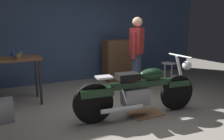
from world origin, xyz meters
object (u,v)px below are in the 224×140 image
object	(u,v)px
motorcycle	(139,90)
mug_green_speckled	(20,54)
mug_blue_enamel	(13,54)
shop_stool	(168,69)
mug_brown_stoneware	(18,56)
wooden_dresser	(118,60)
person_standing	(137,52)

from	to	relation	value
motorcycle	mug_green_speckled	world-z (taller)	mug_green_speckled
motorcycle	mug_blue_enamel	size ratio (longest dim) A/B	18.66
shop_stool	mug_green_speckled	size ratio (longest dim) A/B	5.76
shop_stool	mug_brown_stoneware	distance (m)	3.24
mug_green_speckled	wooden_dresser	bearing A→B (deg)	17.12
wooden_dresser	mug_brown_stoneware	xyz separation A→B (m)	(-2.61, -1.05, 0.40)
shop_stool	motorcycle	bearing A→B (deg)	-145.44
motorcycle	shop_stool	xyz separation A→B (m)	(1.47, 1.01, 0.05)
shop_stool	mug_green_speckled	world-z (taller)	mug_green_speckled
mug_brown_stoneware	mug_green_speckled	world-z (taller)	mug_green_speckled
shop_stool	mug_blue_enamel	world-z (taller)	mug_blue_enamel
shop_stool	wooden_dresser	xyz separation A→B (m)	(-0.58, 1.39, 0.05)
person_standing	mug_brown_stoneware	distance (m)	2.43
shop_stool	mug_blue_enamel	bearing A→B (deg)	166.75
wooden_dresser	mug_brown_stoneware	world-z (taller)	wooden_dresser
mug_blue_enamel	mug_brown_stoneware	size ratio (longest dim) A/B	1.00
person_standing	wooden_dresser	xyz separation A→B (m)	(0.19, 1.22, -0.38)
wooden_dresser	shop_stool	bearing A→B (deg)	-67.43
person_standing	wooden_dresser	world-z (taller)	person_standing
shop_stool	mug_green_speckled	bearing A→B (deg)	169.04
wooden_dresser	mug_blue_enamel	size ratio (longest dim) A/B	9.38
mug_blue_enamel	mug_green_speckled	world-z (taller)	mug_green_speckled
person_standing	shop_stool	bearing A→B (deg)	127.42
person_standing	mug_blue_enamel	bearing A→B (deg)	-53.38
person_standing	mug_green_speckled	size ratio (longest dim) A/B	15.03
mug_blue_enamel	mug_green_speckled	size ratio (longest dim) A/B	1.05
shop_stool	mug_blue_enamel	xyz separation A→B (m)	(-3.25, 0.76, 0.45)
shop_stool	mug_green_speckled	xyz separation A→B (m)	(-3.14, 0.61, 0.45)
mug_green_speckled	mug_brown_stoneware	bearing A→B (deg)	-101.64
person_standing	mug_green_speckled	xyz separation A→B (m)	(-2.37, 0.43, 0.03)
shop_stool	wooden_dresser	world-z (taller)	wooden_dresser
motorcycle	mug_green_speckled	xyz separation A→B (m)	(-1.67, 1.62, 0.50)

